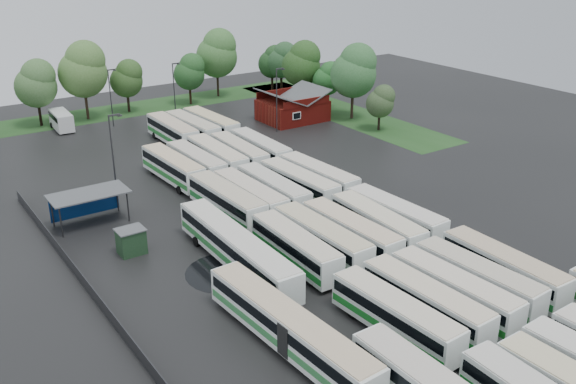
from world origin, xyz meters
TOP-DOWN VIEW (x-y plane):
  - ground at (0.00, 0.00)m, footprint 160.00×160.00m
  - brick_building at (24.00, 42.77)m, footprint 10.07×8.60m
  - wash_shed at (-17.20, 22.02)m, footprint 8.20×4.20m
  - utility_hut at (-16.20, 12.60)m, footprint 2.70×2.20m
  - grass_strip_north at (2.00, 64.80)m, footprint 80.00×10.00m
  - grass_strip_east at (34.00, 42.80)m, footprint 10.00×50.00m
  - west_fence at (-22.20, 8.00)m, footprint 0.10×50.00m
  - bus_r1c0 at (-4.50, -12.23)m, footprint 3.10×12.16m
  - bus_r1c1 at (-1.12, -12.14)m, footprint 2.98×12.23m
  - bus_r1c2 at (2.03, -12.30)m, footprint 3.12×12.23m
  - bus_r1c3 at (5.18, -12.06)m, footprint 3.14×12.20m
  - bus_r1c4 at (8.60, -12.11)m, footprint 2.82×12.33m
  - bus_r2c0 at (-4.31, 1.55)m, footprint 2.92×12.16m
  - bus_r2c1 at (-1.25, 1.51)m, footprint 2.82×12.56m
  - bus_r2c2 at (1.94, 1.01)m, footprint 2.95×12.48m
  - bus_r2c3 at (5.35, 0.93)m, footprint 3.16×12.45m
  - bus_r2c4 at (8.33, 1.50)m, footprint 3.10×12.45m
  - bus_r3c0 at (-4.26, 14.75)m, footprint 2.97×12.71m
  - bus_r3c1 at (-1.39, 14.63)m, footprint 2.74×12.27m
  - bus_r3c2 at (1.82, 14.77)m, footprint 2.69×12.14m
  - bus_r3c3 at (5.35, 14.61)m, footprint 3.17×12.37m
  - bus_r3c4 at (8.48, 15.03)m, footprint 3.21×12.44m
  - bus_r4c0 at (-4.51, 28.05)m, footprint 3.07×12.56m
  - bus_r4c1 at (-1.25, 28.09)m, footprint 2.73×12.11m
  - bus_r4c2 at (1.84, 28.27)m, footprint 2.94×12.70m
  - bus_r4c3 at (5.15, 28.22)m, footprint 2.98×12.20m
  - bus_r4c4 at (8.46, 28.16)m, footprint 2.88×12.29m
  - bus_r5c2 at (2.02, 42.25)m, footprint 2.78×12.69m
  - bus_r5c3 at (5.14, 41.98)m, footprint 3.24×12.72m
  - bus_r5c4 at (8.39, 42.25)m, footprint 3.25×12.73m
  - artic_bus_west_b at (-9.09, 4.31)m, footprint 3.15×19.07m
  - artic_bus_west_c at (-12.35, -9.13)m, footprint 3.45×18.41m
  - minibus at (-9.38, 59.09)m, footprint 2.80×6.73m
  - tree_north_1 at (-11.36, 63.15)m, footprint 6.58×6.58m
  - tree_north_2 at (-3.77, 62.82)m, footprint 7.93×7.93m
  - tree_north_3 at (3.66, 63.32)m, footprint 5.57×5.57m
  - tree_north_4 at (15.04, 62.21)m, footprint 5.58×5.58m
  - tree_north_5 at (22.03, 64.55)m, footprint 7.73×7.73m
  - tree_north_6 at (34.05, 60.67)m, footprint 5.90×5.88m
  - tree_east_0 at (32.26, 30.33)m, footprint 4.43×4.41m
  - tree_east_1 at (33.19, 38.06)m, footprint 7.62×7.62m
  - tree_east_2 at (33.66, 45.75)m, footprint 5.08×5.04m
  - tree_east_3 at (31.72, 50.87)m, footprint 6.96×6.96m
  - tree_east_4 at (33.07, 62.50)m, footprint 5.43×5.42m
  - lamp_post_ne at (18.36, 38.79)m, footprint 1.54×0.30m
  - lamp_post_nw at (-12.64, 25.65)m, footprint 1.62×0.32m
  - lamp_post_back_w at (-1.89, 56.20)m, footprint 1.42×0.28m
  - lamp_post_back_e at (8.36, 54.52)m, footprint 1.44×0.28m
  - puddle_0 at (-1.00, -19.07)m, footprint 6.08×6.08m
  - puddle_2 at (-10.37, 3.95)m, footprint 7.88×7.88m
  - puddle_3 at (3.49, -4.52)m, footprint 2.83×2.83m

SIDE VIEW (x-z plane):
  - ground at x=0.00m, z-range 0.00..0.00m
  - puddle_0 at x=-1.00m, z-range 0.00..0.01m
  - puddle_2 at x=-10.37m, z-range 0.00..0.01m
  - puddle_3 at x=3.49m, z-range 0.00..0.01m
  - grass_strip_north at x=2.00m, z-range 0.00..0.01m
  - grass_strip_east at x=34.00m, z-range 0.00..0.01m
  - west_fence at x=-22.20m, z-range 0.00..1.20m
  - utility_hut at x=-16.20m, z-range 0.01..2.63m
  - minibus at x=-9.38m, z-range 0.16..3.05m
  - bus_r1c0 at x=-4.50m, z-range 0.17..3.52m
  - bus_r4c1 at x=-1.25m, z-range 0.17..3.53m
  - bus_r1c3 at x=5.18m, z-range 0.17..3.53m
  - bus_r2c0 at x=-4.31m, z-range 0.17..3.53m
  - bus_r3c2 at x=1.82m, z-range 0.17..3.54m
  - bus_r1c2 at x=2.03m, z-range 0.17..3.54m
  - bus_r4c3 at x=5.15m, z-range 0.17..3.54m
  - bus_r1c1 at x=-1.12m, z-range 0.17..3.55m
  - brick_building at x=24.00m, z-range -0.83..4.56m
  - bus_r4c4 at x=8.46m, z-range 0.17..3.57m
  - bus_r3c1 at x=-1.39m, z-range 0.17..3.58m
  - bus_r3c3 at x=5.35m, z-range 0.17..3.58m
  - bus_r1c4 at x=8.60m, z-range 0.17..3.59m
  - artic_bus_west_c at x=-12.35m, z-range 0.19..3.58m
  - bus_r3c4 at x=8.48m, z-range 0.17..3.60m
  - bus_r2c3 at x=5.35m, z-range 0.17..3.61m
  - bus_r2c4 at x=8.33m, z-range 0.17..3.61m
  - bus_r2c2 at x=1.94m, z-range 0.17..3.63m
  - bus_r4c0 at x=-4.51m, z-range 0.17..3.65m
  - bus_r2c1 at x=-1.25m, z-range 0.17..3.66m
  - bus_r5c3 at x=5.14m, z-range 0.18..3.69m
  - bus_r5c4 at x=8.39m, z-range 0.18..3.69m
  - bus_r3c0 at x=-4.26m, z-range 0.18..3.70m
  - bus_r4c2 at x=1.84m, z-range 0.18..3.70m
  - bus_r5c2 at x=2.02m, z-range 0.18..3.70m
  - artic_bus_west_b at x=-9.09m, z-range 0.19..3.72m
  - wash_shed at x=-17.20m, z-range 1.20..4.78m
  - tree_east_0 at x=32.26m, z-range 1.04..8.35m
  - lamp_post_back_w at x=-1.89m, z-range 0.75..9.99m
  - tree_east_2 at x=33.66m, z-range 1.19..9.55m
  - lamp_post_back_e at x=8.36m, z-range 0.76..10.13m
  - tree_east_4 at x=33.07m, z-range 1.28..10.25m
  - lamp_post_ne at x=18.36m, z-range 0.81..10.79m
  - tree_north_3 at x=3.66m, z-range 1.32..10.54m
  - tree_north_4 at x=15.04m, z-range 1.32..10.57m
  - lamp_post_nw at x=-12.64m, z-range 0.85..11.38m
  - tree_north_6 at x=34.05m, z-range 1.39..11.13m
  - tree_north_1 at x=-11.36m, z-range 1.56..12.46m
  - tree_east_3 at x=31.72m, z-range 1.65..13.18m
  - tree_east_1 at x=33.19m, z-range 1.81..14.44m
  - tree_north_5 at x=22.03m, z-range 1.84..14.64m
  - tree_north_2 at x=-3.77m, z-range 1.89..15.02m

